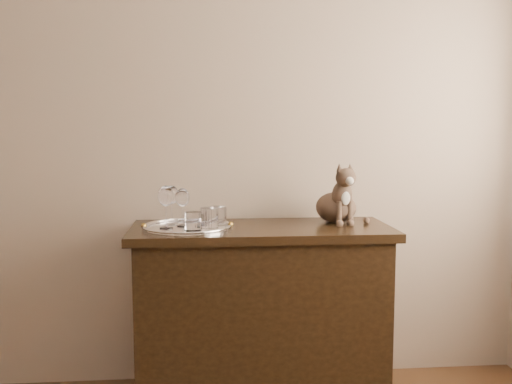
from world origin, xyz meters
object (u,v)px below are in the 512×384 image
(tumbler_c, at_px, (218,216))
(wine_glass_d, at_px, (183,207))
(tray, at_px, (188,228))
(wine_glass_c, at_px, (166,207))
(wine_glass_a, at_px, (171,205))
(cat, at_px, (336,192))
(sideboard, at_px, (261,316))
(tumbler_b, at_px, (193,221))
(tumbler_a, at_px, (209,218))

(tumbler_c, bearing_deg, wine_glass_d, -175.59)
(tray, bearing_deg, wine_glass_c, -163.49)
(wine_glass_a, relative_size, tumbler_c, 2.09)
(wine_glass_a, height_order, cat, cat)
(wine_glass_d, bearing_deg, tumbler_c, 4.41)
(tray, relative_size, cat, 1.38)
(sideboard, height_order, tumbler_b, tumbler_b)
(tumbler_a, relative_size, tumbler_b, 1.11)
(tray, relative_size, wine_glass_a, 2.22)
(tumbler_a, distance_m, tumbler_b, 0.09)
(wine_glass_c, bearing_deg, tumbler_b, -29.57)
(tumbler_a, relative_size, cat, 0.32)
(tray, xyz_separation_m, cat, (0.71, 0.12, 0.14))
(sideboard, relative_size, tray, 3.00)
(tray, relative_size, wine_glass_c, 2.09)
(wine_glass_d, xyz_separation_m, tumbler_c, (0.16, 0.01, -0.04))
(tray, xyz_separation_m, wine_glass_d, (-0.02, 0.03, 0.09))
(sideboard, bearing_deg, wine_glass_d, -179.37)
(tumbler_b, height_order, tumbler_c, tumbler_c)
(wine_glass_a, distance_m, tumbler_a, 0.22)
(wine_glass_a, distance_m, tumbler_b, 0.22)
(sideboard, bearing_deg, tumbler_c, 177.57)
(wine_glass_a, height_order, tumbler_a, wine_glass_a)
(tray, height_order, wine_glass_c, wine_glass_c)
(tumbler_a, height_order, tumbler_b, tumbler_a)
(wine_glass_a, xyz_separation_m, tumbler_b, (0.10, -0.18, -0.05))
(wine_glass_c, relative_size, tumbler_b, 2.33)
(sideboard, bearing_deg, tumbler_b, -158.07)
(tumbler_b, bearing_deg, tumbler_c, 50.06)
(sideboard, height_order, tumbler_c, tumbler_c)
(wine_glass_d, xyz_separation_m, tumbler_a, (0.12, -0.07, -0.04))
(wine_glass_d, distance_m, cat, 0.74)
(sideboard, height_order, tumbler_a, tumbler_a)
(sideboard, bearing_deg, wine_glass_a, 171.90)
(tray, height_order, tumbler_c, tumbler_c)
(wine_glass_a, distance_m, tumbler_c, 0.22)
(cat, bearing_deg, wine_glass_c, -179.46)
(tray, distance_m, wine_glass_d, 0.10)
(sideboard, bearing_deg, tumbler_a, -163.90)
(wine_glass_a, distance_m, wine_glass_d, 0.08)
(tumbler_b, distance_m, cat, 0.72)
(tumbler_c, height_order, cat, cat)
(tumbler_a, bearing_deg, tray, 158.20)
(wine_glass_c, distance_m, tumbler_c, 0.25)
(wine_glass_c, height_order, tumbler_a, wine_glass_c)
(sideboard, height_order, wine_glass_d, wine_glass_d)
(wine_glass_d, height_order, tumbler_c, wine_glass_d)
(sideboard, relative_size, cat, 4.13)
(sideboard, height_order, wine_glass_a, wine_glass_a)
(tumbler_c, bearing_deg, cat, 8.43)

